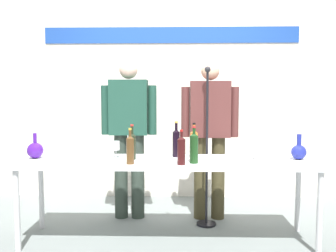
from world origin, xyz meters
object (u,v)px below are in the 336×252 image
at_px(display_table, 168,166).
at_px(wine_bottle_3, 176,142).
at_px(wine_bottle_2, 132,145).
at_px(microphone_stand, 207,172).
at_px(wine_glass_left_0, 57,147).
at_px(wine_bottle_5, 194,143).
at_px(wine_bottle_0, 130,149).
at_px(wine_bottle_4, 181,150).
at_px(wine_glass_right_3, 242,147).
at_px(decanter_blue_right, 299,151).
at_px(decanter_blue_left, 35,150).
at_px(presenter_left, 129,129).
at_px(wine_glass_right_1, 273,147).
at_px(wine_glass_left_2, 87,149).
at_px(wine_glass_right_2, 259,148).
at_px(wine_bottle_1, 194,147).
at_px(wine_glass_right_0, 281,148).
at_px(wine_glass_left_1, 116,146).
at_px(presenter_right, 210,130).

relative_size(display_table, wine_bottle_3, 7.86).
relative_size(wine_bottle_2, microphone_stand, 0.20).
bearing_deg(wine_glass_left_0, wine_bottle_5, 3.76).
bearing_deg(wine_bottle_0, microphone_stand, 42.25).
xyz_separation_m(wine_bottle_4, wine_glass_right_3, (0.56, 0.33, -0.02)).
bearing_deg(decanter_blue_right, wine_bottle_3, 173.94).
xyz_separation_m(decanter_blue_left, wine_bottle_0, (0.91, -0.26, 0.05)).
xyz_separation_m(presenter_left, wine_glass_right_1, (1.42, -0.40, -0.13)).
distance_m(wine_bottle_2, wine_glass_left_2, 0.39).
xyz_separation_m(presenter_left, wine_glass_right_2, (1.24, -0.60, -0.12)).
relative_size(presenter_left, wine_bottle_1, 5.34).
relative_size(decanter_blue_right, wine_glass_left_0, 1.53).
height_order(decanter_blue_left, wine_bottle_2, wine_bottle_2).
distance_m(decanter_blue_left, wine_bottle_4, 1.36).
relative_size(wine_glass_left_2, wine_glass_right_1, 1.14).
height_order(wine_bottle_3, microphone_stand, microphone_stand).
relative_size(decanter_blue_right, wine_glass_right_1, 1.78).
relative_size(decanter_blue_left, wine_glass_right_0, 1.56).
bearing_deg(wine_glass_right_0, wine_glass_left_2, -175.70).
bearing_deg(microphone_stand, wine_glass_left_0, -164.11).
bearing_deg(wine_bottle_1, wine_glass_right_1, 26.48).
xyz_separation_m(decanter_blue_right, wine_glass_right_1, (-0.18, 0.18, 0.02)).
bearing_deg(display_table, wine_glass_left_1, 170.77).
bearing_deg(wine_bottle_3, wine_glass_right_3, -6.25).
xyz_separation_m(wine_bottle_3, wine_bottle_5, (0.16, -0.06, -0.00)).
xyz_separation_m(display_table, wine_bottle_1, (0.23, -0.16, 0.19)).
distance_m(presenter_left, wine_glass_left_1, 0.56).
bearing_deg(wine_bottle_4, wine_glass_right_3, 30.30).
height_order(display_table, decanter_blue_left, decanter_blue_left).
xyz_separation_m(display_table, wine_bottle_5, (0.24, 0.10, 0.19)).
relative_size(decanter_blue_right, wine_glass_left_1, 1.45).
bearing_deg(decanter_blue_left, microphone_stand, 13.01).
height_order(wine_glass_left_1, microphone_stand, microphone_stand).
bearing_deg(display_table, presenter_right, 55.52).
distance_m(display_table, wine_glass_left_1, 0.51).
xyz_separation_m(decanter_blue_left, wine_bottle_1, (1.44, -0.20, 0.06)).
relative_size(wine_bottle_0, wine_glass_right_2, 2.16).
bearing_deg(wine_glass_right_1, wine_glass_left_0, -174.12).
bearing_deg(wine_glass_left_1, wine_glass_right_1, 5.60).
relative_size(presenter_right, wine_glass_left_0, 11.12).
xyz_separation_m(decanter_blue_left, microphone_stand, (1.60, 0.37, -0.28)).
relative_size(decanter_blue_left, wine_bottle_4, 0.80).
relative_size(wine_bottle_0, wine_glass_left_1, 1.91).
relative_size(decanter_blue_left, wine_glass_right_1, 1.81).
xyz_separation_m(wine_bottle_1, wine_glass_right_3, (0.45, 0.25, -0.03)).
bearing_deg(presenter_right, wine_glass_left_1, -148.84).
bearing_deg(wine_bottle_2, wine_glass_left_2, -168.22).
relative_size(decanter_blue_left, presenter_left, 0.14).
xyz_separation_m(display_table, wine_bottle_4, (0.12, -0.23, 0.18)).
distance_m(decanter_blue_left, wine_glass_right_1, 2.21).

